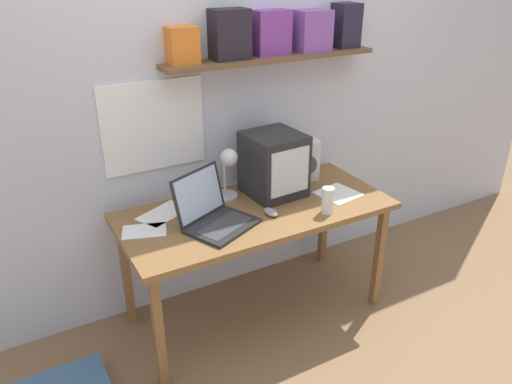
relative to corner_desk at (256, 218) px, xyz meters
name	(u,v)px	position (x,y,z in m)	size (l,w,h in m)	color
ground_plane	(256,312)	(0.00, 0.00, -0.66)	(12.00, 12.00, 0.00)	#866444
back_wall	(222,87)	(0.01, 0.42, 0.65)	(5.60, 0.24, 2.60)	silver
corner_desk	(256,218)	(0.00, 0.00, 0.00)	(1.51, 0.69, 0.72)	brown
crt_monitor	(274,164)	(0.18, 0.12, 0.25)	(0.32, 0.34, 0.37)	#232326
laptop	(212,212)	(-0.28, -0.04, 0.13)	(0.45, 0.43, 0.27)	#232326
desk_lamp	(228,168)	(-0.09, 0.17, 0.26)	(0.14, 0.18, 0.32)	silver
juice_glass	(328,202)	(0.32, -0.23, 0.13)	(0.07, 0.07, 0.15)	white
space_heater	(304,160)	(0.46, 0.21, 0.19)	(0.20, 0.16, 0.25)	silver
computer_mouse	(271,212)	(0.03, -0.11, 0.08)	(0.07, 0.11, 0.03)	gray
loose_paper_near_laptop	(144,231)	(-0.62, 0.06, 0.07)	(0.25, 0.21, 0.00)	white
loose_paper_near_monitor	(338,194)	(0.51, -0.08, 0.07)	(0.25, 0.25, 0.00)	white
open_notebook	(164,213)	(-0.47, 0.19, 0.07)	(0.32, 0.27, 0.00)	white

